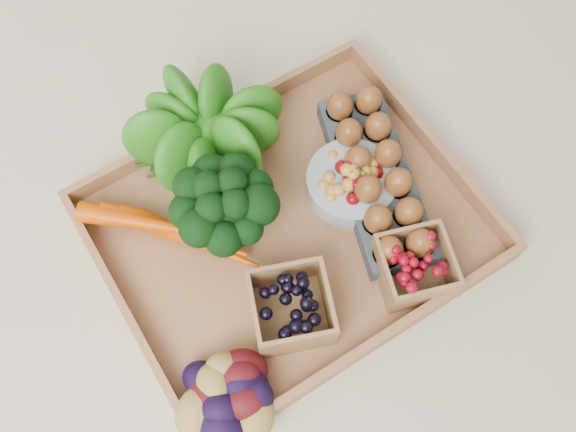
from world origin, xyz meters
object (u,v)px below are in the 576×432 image
cherry_bowl (351,183)px  egg_carton (376,181)px  tray (288,230)px  broccoli (227,220)px

cherry_bowl → egg_carton: size_ratio=0.46×
cherry_bowl → egg_carton: cherry_bowl is taller
tray → broccoli: broccoli is taller
cherry_bowl → egg_carton: bearing=-24.6°
cherry_bowl → egg_carton: 0.04m
tray → egg_carton: (0.15, -0.01, 0.03)m
tray → cherry_bowl: bearing=2.4°
tray → egg_carton: 0.16m
broccoli → cherry_bowl: 0.21m
tray → broccoli: 0.11m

